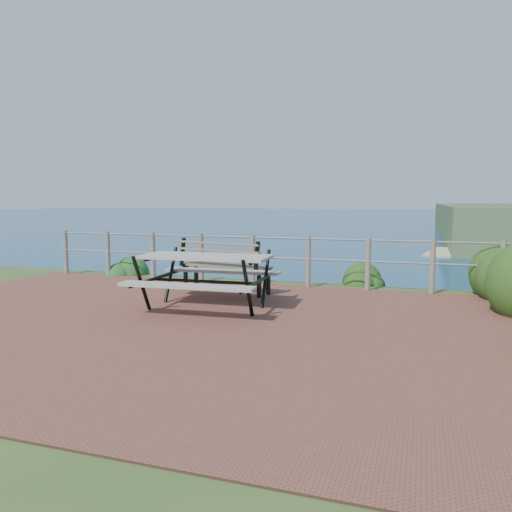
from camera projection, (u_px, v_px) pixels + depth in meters
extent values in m
cube|color=brown|center=(176.00, 322.00, 7.03)|extent=(10.00, 7.00, 0.12)
plane|color=#135472|center=(415.00, 205.00, 195.52)|extent=(1200.00, 1200.00, 0.00)
cylinder|color=#6B5B4C|center=(66.00, 252.00, 11.59)|extent=(0.10, 0.10, 1.00)
cylinder|color=#6B5B4C|center=(108.00, 254.00, 11.22)|extent=(0.10, 0.10, 1.00)
cylinder|color=#6B5B4C|center=(153.00, 255.00, 10.86)|extent=(0.10, 0.10, 1.00)
cylinder|color=#6B5B4C|center=(201.00, 257.00, 10.50)|extent=(0.10, 0.10, 1.00)
cylinder|color=#6B5B4C|center=(253.00, 259.00, 10.13)|extent=(0.10, 0.10, 1.00)
cylinder|color=#6B5B4C|center=(308.00, 262.00, 9.77)|extent=(0.10, 0.10, 1.00)
cylinder|color=#6B5B4C|center=(368.00, 264.00, 9.41)|extent=(0.10, 0.10, 1.00)
cylinder|color=#6B5B4C|center=(432.00, 267.00, 9.05)|extent=(0.10, 0.10, 1.00)
cylinder|color=#6B5B4C|center=(502.00, 269.00, 8.68)|extent=(0.10, 0.10, 1.00)
cylinder|color=slate|center=(253.00, 237.00, 10.08)|extent=(9.40, 0.04, 0.04)
cylinder|color=slate|center=(253.00, 257.00, 10.13)|extent=(9.40, 0.04, 0.04)
cube|color=gray|center=(206.00, 257.00, 7.75)|extent=(2.05, 0.93, 0.04)
cube|color=gray|center=(206.00, 278.00, 7.79)|extent=(2.02, 0.40, 0.04)
cube|color=gray|center=(206.00, 278.00, 7.79)|extent=(2.02, 0.40, 0.04)
cylinder|color=black|center=(206.00, 281.00, 7.79)|extent=(1.73, 0.14, 0.05)
cube|color=brown|center=(226.00, 266.00, 9.24)|extent=(1.82, 0.80, 0.04)
cube|color=brown|center=(226.00, 249.00, 9.21)|extent=(1.75, 0.50, 0.40)
cube|color=black|center=(226.00, 279.00, 9.27)|extent=(0.07, 0.08, 0.48)
cube|color=black|center=(226.00, 279.00, 9.27)|extent=(0.07, 0.08, 0.48)
cube|color=black|center=(226.00, 279.00, 9.27)|extent=(0.07, 0.08, 0.48)
cube|color=black|center=(226.00, 279.00, 9.27)|extent=(0.07, 0.08, 0.48)
ellipsoid|color=#1E4214|center=(502.00, 297.00, 8.90)|extent=(1.12, 1.12, 1.59)
ellipsoid|color=#1F5420|center=(128.00, 274.00, 11.67)|extent=(0.84, 0.84, 0.61)
ellipsoid|color=#1E4214|center=(362.00, 283.00, 10.35)|extent=(0.86, 0.86, 0.63)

